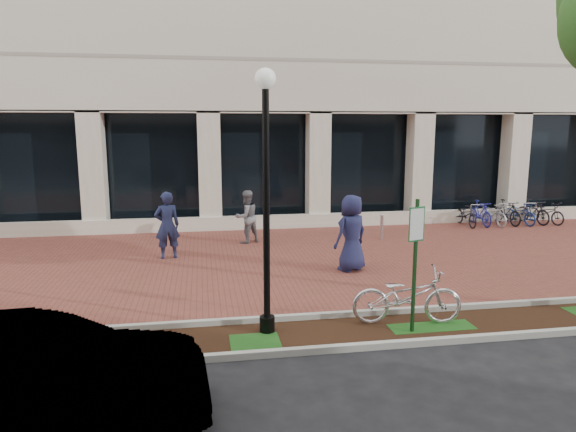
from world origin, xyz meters
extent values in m
plane|color=black|center=(0.00, 0.00, 0.00)|extent=(120.00, 120.00, 0.00)
cube|color=brown|center=(0.00, 0.00, 0.01)|extent=(40.00, 9.00, 0.01)
cube|color=black|center=(0.00, -5.25, 0.01)|extent=(40.00, 1.50, 0.01)
cube|color=#A7A89E|center=(0.00, -4.50, 0.06)|extent=(40.00, 0.12, 0.12)
cube|color=#A7A89E|center=(0.00, -6.00, 0.06)|extent=(40.00, 0.12, 0.12)
cube|color=black|center=(0.00, 5.60, 2.10)|extent=(40.00, 0.15, 4.20)
cube|color=beige|center=(0.00, 4.50, 0.25)|extent=(40.00, 0.25, 0.50)
cube|color=beige|center=(0.00, 4.90, 2.10)|extent=(0.80, 0.80, 4.20)
cube|color=#143716|center=(1.43, -5.42, 1.23)|extent=(0.05, 0.05, 2.46)
cube|color=#18612D|center=(1.43, -5.45, 2.02)|extent=(0.34, 0.02, 0.62)
cube|color=white|center=(1.43, -5.46, 2.02)|extent=(0.30, 0.01, 0.56)
cylinder|color=black|center=(-1.18, -4.97, 0.15)|extent=(0.28, 0.28, 0.30)
cylinder|color=black|center=(-1.18, -4.97, 2.18)|extent=(0.12, 0.12, 4.36)
sphere|color=silver|center=(-1.18, -4.97, 4.51)|extent=(0.36, 0.36, 0.36)
imported|color=silver|center=(1.49, -5.00, 0.55)|extent=(2.16, 1.03, 1.09)
imported|color=#1E264C|center=(-3.29, 0.75, 0.96)|extent=(0.78, 0.59, 1.92)
imported|color=slate|center=(-0.91, 2.32, 0.85)|extent=(1.04, 0.96, 1.71)
imported|color=#1B1D43|center=(1.48, -1.32, 1.00)|extent=(1.16, 1.01, 1.99)
cylinder|color=#BCBCC1|center=(3.53, 2.07, 0.38)|extent=(0.11, 0.11, 0.77)
sphere|color=#BCBCC1|center=(3.53, 2.07, 0.82)|extent=(0.12, 0.12, 0.12)
imported|color=black|center=(7.48, 3.78, 0.43)|extent=(0.64, 1.65, 0.85)
imported|color=#212699|center=(8.03, 3.78, 0.47)|extent=(0.46, 1.58, 0.95)
imported|color=silver|center=(8.58, 3.78, 0.43)|extent=(0.67, 1.66, 0.85)
imported|color=black|center=(9.13, 3.78, 0.47)|extent=(0.62, 1.62, 0.95)
imported|color=navy|center=(9.68, 3.78, 0.43)|extent=(0.83, 1.70, 0.85)
imported|color=black|center=(10.23, 3.78, 0.47)|extent=(0.78, 1.64, 0.95)
imported|color=black|center=(10.78, 3.78, 0.43)|extent=(0.98, 1.72, 0.85)
cylinder|color=#BCBCC1|center=(9.13, 3.78, 0.40)|extent=(0.04, 0.04, 0.80)
imported|color=#B5B6BA|center=(-4.36, -7.61, 0.69)|extent=(4.27, 1.74, 1.38)
camera|label=1|loc=(-2.28, -13.79, 3.73)|focal=32.00mm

